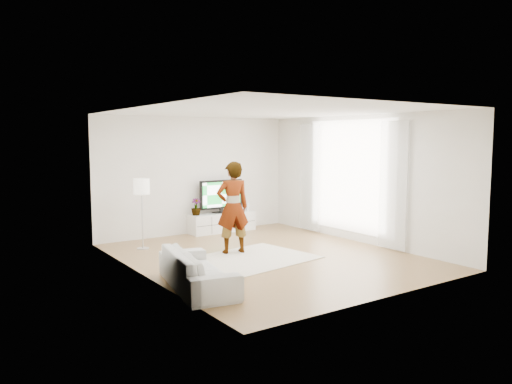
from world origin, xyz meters
TOP-DOWN VIEW (x-y plane):
  - floor at (0.00, 0.00)m, footprint 6.00×6.00m
  - ceiling at (0.00, 0.00)m, footprint 6.00×6.00m
  - wall_left at (-2.50, 0.00)m, footprint 0.02×6.00m
  - wall_right at (2.50, 0.00)m, footprint 0.02×6.00m
  - wall_back at (0.00, 3.00)m, footprint 5.00×0.02m
  - wall_front at (0.00, -3.00)m, footprint 5.00×0.02m
  - window at (2.48, 0.30)m, footprint 0.01×2.60m
  - curtain_near at (2.40, -1.00)m, footprint 0.04×0.70m
  - curtain_far at (2.40, 1.60)m, footprint 0.04×0.70m
  - media_console at (0.59, 2.76)m, footprint 1.68×0.48m
  - television at (0.59, 2.79)m, footprint 1.16×0.23m
  - game_console at (1.33, 2.76)m, footprint 0.07×0.16m
  - potted_plant at (-0.12, 2.77)m, footprint 0.29×0.29m
  - rug at (-0.46, 0.01)m, footprint 2.68×2.10m
  - player at (-0.40, 0.64)m, footprint 0.74×0.57m
  - sofa at (-2.07, -1.04)m, footprint 1.13×2.08m
  - floor_lamp at (-1.75, 2.03)m, footprint 0.33×0.33m

SIDE VIEW (x-z plane):
  - floor at x=0.00m, z-range 0.00..0.00m
  - rug at x=-0.46m, z-range 0.00..0.01m
  - media_console at x=0.59m, z-range 0.00..0.47m
  - sofa at x=-2.07m, z-range 0.00..0.57m
  - game_console at x=1.33m, z-range 0.47..0.68m
  - potted_plant at x=-0.12m, z-range 0.47..0.88m
  - television at x=0.59m, z-range 0.51..1.31m
  - player at x=-0.40m, z-range 0.01..1.84m
  - floor_lamp at x=-1.75m, z-range 0.51..1.97m
  - curtain_near at x=2.40m, z-range 0.05..2.65m
  - curtain_far at x=2.40m, z-range 0.05..2.65m
  - wall_left at x=-2.50m, z-range 0.00..2.80m
  - wall_right at x=2.50m, z-range 0.00..2.80m
  - wall_back at x=0.00m, z-range 0.00..2.80m
  - wall_front at x=0.00m, z-range 0.00..2.80m
  - window at x=2.48m, z-range 0.20..2.70m
  - ceiling at x=0.00m, z-range 2.80..2.80m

